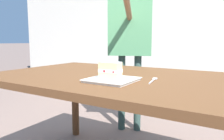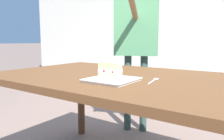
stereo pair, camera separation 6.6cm
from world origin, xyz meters
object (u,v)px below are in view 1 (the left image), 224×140
Objects in this scene: patio_table at (122,88)px; dessert_fork at (153,80)px; dessert_plate at (112,80)px; diner_person at (130,30)px; cake_slice at (110,70)px.

dessert_fork reaches higher than patio_table.
dessert_plate reaches higher than patio_table.
dessert_plate is (0.04, -0.20, 0.09)m from patio_table.
diner_person is at bearing 111.75° from dessert_plate.
dessert_plate is 0.15× the size of diner_person.
dessert_fork is (0.18, 0.15, -0.06)m from cake_slice.
dessert_fork is 1.14m from diner_person.
dessert_plate is 0.22m from dessert_fork.
cake_slice reaches higher than dessert_plate.
diner_person is at bearing 123.32° from dessert_fork.
patio_table is 1.01m from diner_person.
patio_table is 0.22m from dessert_plate.
patio_table is at bearing 102.72° from dessert_plate.
cake_slice is 0.24m from dessert_fork.
cake_slice is (0.00, -0.02, 0.05)m from dessert_plate.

